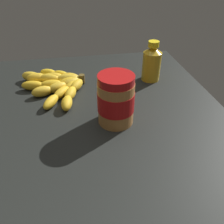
# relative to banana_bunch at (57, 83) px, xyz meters

# --- Properties ---
(ground_plane) EXTENTS (0.90, 0.75, 0.05)m
(ground_plane) POSITION_rel_banana_bunch_xyz_m (0.18, 0.11, -0.04)
(ground_plane) COLOR black
(banana_bunch) EXTENTS (0.28, 0.23, 0.04)m
(banana_bunch) POSITION_rel_banana_bunch_xyz_m (0.00, 0.00, 0.00)
(banana_bunch) COLOR yellow
(banana_bunch) RESTS_ON ground_plane
(peanut_butter_jar) EXTENTS (0.10, 0.10, 0.14)m
(peanut_butter_jar) POSITION_rel_banana_bunch_xyz_m (0.22, 0.16, 0.05)
(peanut_butter_jar) COLOR #B27238
(peanut_butter_jar) RESTS_ON ground_plane
(honey_bottle) EXTENTS (0.06, 0.06, 0.14)m
(honey_bottle) POSITION_rel_banana_bunch_xyz_m (-0.00, 0.33, 0.05)
(honey_bottle) COLOR gold
(honey_bottle) RESTS_ON ground_plane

